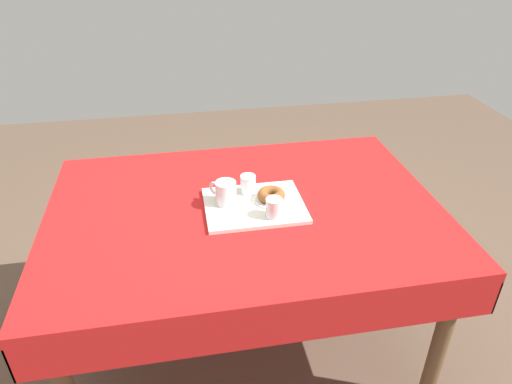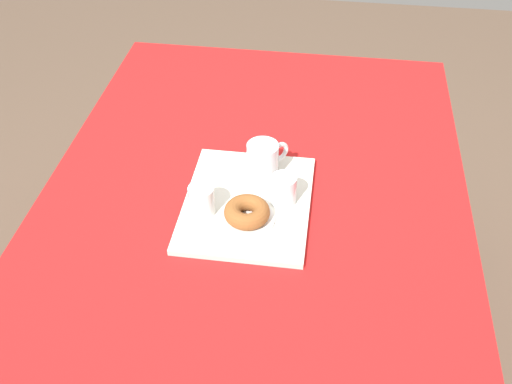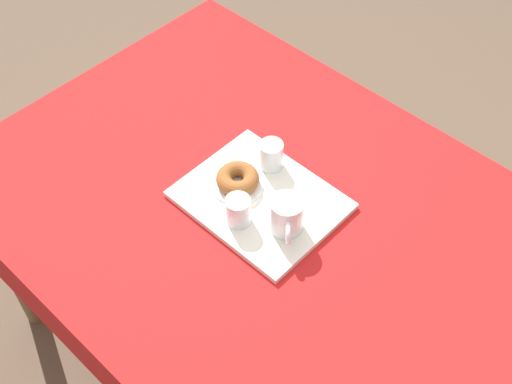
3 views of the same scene
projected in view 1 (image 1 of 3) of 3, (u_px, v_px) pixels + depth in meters
name	position (u px, v px, depth m)	size (l,w,h in m)	color
ground_plane	(247.00, 341.00, 2.23)	(6.00, 6.00, 0.00)	brown
dining_table	(245.00, 223.00, 1.87)	(1.53, 1.08, 0.76)	red
serving_tray	(254.00, 205.00, 1.83)	(0.38, 0.31, 0.02)	silver
tea_mug_left	(225.00, 193.00, 1.80)	(0.10, 0.10, 0.09)	white
water_glass_near	(248.00, 185.00, 1.88)	(0.06, 0.06, 0.08)	white
water_glass_far	(274.00, 209.00, 1.73)	(0.06, 0.06, 0.08)	white
donut_plate_left	(271.00, 200.00, 1.84)	(0.13, 0.13, 0.01)	white
sugar_donut_left	(271.00, 195.00, 1.83)	(0.11, 0.11, 0.04)	brown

